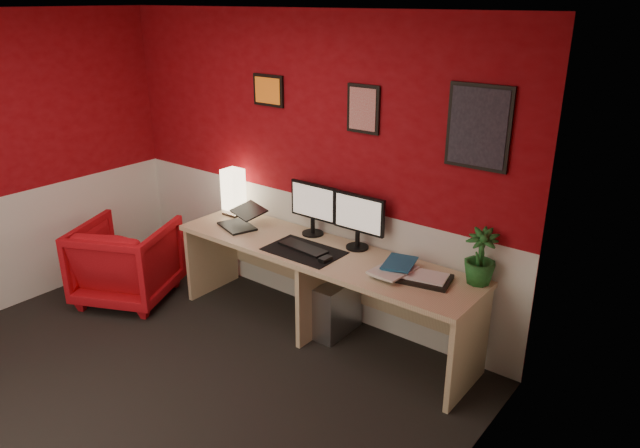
{
  "coord_description": "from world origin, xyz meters",
  "views": [
    {
      "loc": [
        3.03,
        -1.92,
        2.58
      ],
      "look_at": [
        0.6,
        1.21,
        1.05
      ],
      "focal_mm": 33.14,
      "sensor_mm": 36.0,
      "label": 1
    }
  ],
  "objects_px": {
    "pc_tower": "(337,307)",
    "zen_tray": "(425,279)",
    "armchair": "(127,261)",
    "desk": "(321,293)",
    "monitor_right": "(358,213)",
    "potted_plant": "(480,257)",
    "monitor_left": "(313,201)",
    "laptop": "(237,215)",
    "shoji_lamp": "(234,193)"
  },
  "relations": [
    {
      "from": "desk",
      "to": "shoji_lamp",
      "type": "distance_m",
      "value": 1.27
    },
    {
      "from": "shoji_lamp",
      "to": "monitor_right",
      "type": "xyz_separation_m",
      "value": [
        1.32,
        0.04,
        0.09
      ]
    },
    {
      "from": "monitor_right",
      "to": "desk",
      "type": "bearing_deg",
      "value": -130.89
    },
    {
      "from": "pc_tower",
      "to": "desk",
      "type": "bearing_deg",
      "value": -138.97
    },
    {
      "from": "zen_tray",
      "to": "armchair",
      "type": "distance_m",
      "value": 2.73
    },
    {
      "from": "potted_plant",
      "to": "pc_tower",
      "type": "relative_size",
      "value": 0.88
    },
    {
      "from": "monitor_left",
      "to": "zen_tray",
      "type": "xyz_separation_m",
      "value": [
        1.15,
        -0.19,
        -0.28
      ]
    },
    {
      "from": "shoji_lamp",
      "to": "zen_tray",
      "type": "relative_size",
      "value": 1.14
    },
    {
      "from": "shoji_lamp",
      "to": "laptop",
      "type": "bearing_deg",
      "value": -40.89
    },
    {
      "from": "laptop",
      "to": "pc_tower",
      "type": "relative_size",
      "value": 0.73
    },
    {
      "from": "pc_tower",
      "to": "armchair",
      "type": "height_order",
      "value": "armchair"
    },
    {
      "from": "monitor_left",
      "to": "monitor_right",
      "type": "distance_m",
      "value": 0.46
    },
    {
      "from": "laptop",
      "to": "monitor_right",
      "type": "relative_size",
      "value": 0.57
    },
    {
      "from": "zen_tray",
      "to": "pc_tower",
      "type": "height_order",
      "value": "zen_tray"
    },
    {
      "from": "potted_plant",
      "to": "armchair",
      "type": "height_order",
      "value": "potted_plant"
    },
    {
      "from": "monitor_left",
      "to": "pc_tower",
      "type": "relative_size",
      "value": 1.29
    },
    {
      "from": "laptop",
      "to": "monitor_right",
      "type": "bearing_deg",
      "value": 33.28
    },
    {
      "from": "desk",
      "to": "monitor_right",
      "type": "distance_m",
      "value": 0.72
    },
    {
      "from": "zen_tray",
      "to": "potted_plant",
      "type": "xyz_separation_m",
      "value": [
        0.3,
        0.2,
        0.18
      ]
    },
    {
      "from": "shoji_lamp",
      "to": "pc_tower",
      "type": "bearing_deg",
      "value": -4.18
    },
    {
      "from": "zen_tray",
      "to": "armchair",
      "type": "relative_size",
      "value": 0.44
    },
    {
      "from": "zen_tray",
      "to": "armchair",
      "type": "xyz_separation_m",
      "value": [
        -2.63,
        -0.63,
        -0.38
      ]
    },
    {
      "from": "laptop",
      "to": "pc_tower",
      "type": "bearing_deg",
      "value": 27.01
    },
    {
      "from": "desk",
      "to": "monitor_right",
      "type": "bearing_deg",
      "value": 49.11
    },
    {
      "from": "laptop",
      "to": "shoji_lamp",
      "type": "bearing_deg",
      "value": 158.46
    },
    {
      "from": "armchair",
      "to": "desk",
      "type": "bearing_deg",
      "value": 173.43
    },
    {
      "from": "monitor_left",
      "to": "shoji_lamp",
      "type": "bearing_deg",
      "value": -176.34
    },
    {
      "from": "shoji_lamp",
      "to": "monitor_left",
      "type": "relative_size",
      "value": 0.69
    },
    {
      "from": "desk",
      "to": "pc_tower",
      "type": "xyz_separation_m",
      "value": [
        0.1,
        0.09,
        -0.14
      ]
    },
    {
      "from": "potted_plant",
      "to": "pc_tower",
      "type": "distance_m",
      "value": 1.31
    },
    {
      "from": "shoji_lamp",
      "to": "armchair",
      "type": "xyz_separation_m",
      "value": [
        -0.62,
        -0.77,
        -0.57
      ]
    },
    {
      "from": "desk",
      "to": "potted_plant",
      "type": "distance_m",
      "value": 1.34
    },
    {
      "from": "monitor_right",
      "to": "potted_plant",
      "type": "bearing_deg",
      "value": 0.72
    },
    {
      "from": "monitor_left",
      "to": "potted_plant",
      "type": "xyz_separation_m",
      "value": [
        1.46,
        0.0,
        -0.09
      ]
    },
    {
      "from": "laptop",
      "to": "monitor_left",
      "type": "distance_m",
      "value": 0.69
    },
    {
      "from": "desk",
      "to": "potted_plant",
      "type": "relative_size",
      "value": 6.6
    },
    {
      "from": "desk",
      "to": "laptop",
      "type": "relative_size",
      "value": 7.88
    },
    {
      "from": "pc_tower",
      "to": "armchair",
      "type": "xyz_separation_m",
      "value": [
        -1.84,
        -0.68,
        0.14
      ]
    },
    {
      "from": "monitor_right",
      "to": "pc_tower",
      "type": "xyz_separation_m",
      "value": [
        -0.09,
        -0.13,
        -0.8
      ]
    },
    {
      "from": "monitor_right",
      "to": "zen_tray",
      "type": "distance_m",
      "value": 0.77
    },
    {
      "from": "monitor_left",
      "to": "potted_plant",
      "type": "height_order",
      "value": "monitor_left"
    },
    {
      "from": "desk",
      "to": "potted_plant",
      "type": "height_order",
      "value": "potted_plant"
    },
    {
      "from": "potted_plant",
      "to": "pc_tower",
      "type": "height_order",
      "value": "potted_plant"
    },
    {
      "from": "desk",
      "to": "monitor_left",
      "type": "xyz_separation_m",
      "value": [
        -0.27,
        0.23,
        0.66
      ]
    },
    {
      "from": "monitor_left",
      "to": "armchair",
      "type": "xyz_separation_m",
      "value": [
        -1.48,
        -0.82,
        -0.66
      ]
    },
    {
      "from": "shoji_lamp",
      "to": "laptop",
      "type": "distance_m",
      "value": 0.35
    },
    {
      "from": "zen_tray",
      "to": "pc_tower",
      "type": "xyz_separation_m",
      "value": [
        -0.79,
        0.05,
        -0.52
      ]
    },
    {
      "from": "pc_tower",
      "to": "zen_tray",
      "type": "bearing_deg",
      "value": -4.63
    },
    {
      "from": "laptop",
      "to": "monitor_right",
      "type": "xyz_separation_m",
      "value": [
        1.07,
        0.26,
        0.18
      ]
    },
    {
      "from": "laptop",
      "to": "monitor_left",
      "type": "bearing_deg",
      "value": 43.67
    }
  ]
}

